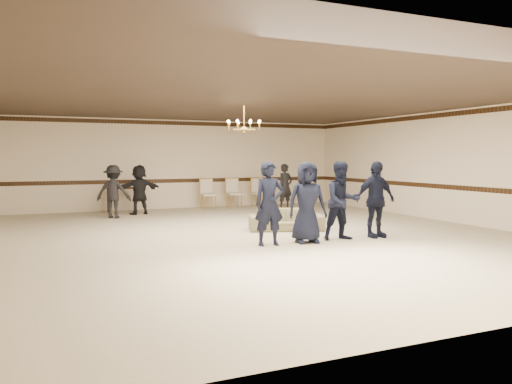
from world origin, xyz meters
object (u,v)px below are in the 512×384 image
chandelier (244,117)px  banquet_chair_mid (234,193)px  banquet_chair_right (259,193)px  boy_c (342,201)px  adult_left (113,192)px  boy_a (269,204)px  boy_d (375,199)px  boy_b (307,202)px  settee (286,219)px  adult_right (285,187)px  console_table (122,200)px  banquet_chair_left (208,194)px  adult_mid (139,190)px

chandelier → banquet_chair_mid: 6.05m
banquet_chair_right → boy_c: bearing=-104.0°
chandelier → adult_left: chandelier is taller
boy_c → chandelier: bearing=127.0°
banquet_chair_right → chandelier: bearing=-121.5°
boy_a → adult_left: boy_a is taller
adult_left → banquet_chair_right: size_ratio=1.53×
chandelier → banquet_chair_right: (2.74, 5.30, -2.35)m
boy_d → adult_left: size_ratio=1.09×
chandelier → boy_b: size_ratio=0.53×
boy_b → settee: boy_b is taller
adult_left → adult_right: same height
boy_c → console_table: boy_c is taller
banquet_chair_left → banquet_chair_right: 2.00m
chandelier → settee: size_ratio=0.50×
adult_right → banquet_chair_mid: size_ratio=1.53×
banquet_chair_left → console_table: (-3.00, 0.20, -0.11)m
boy_b → adult_left: bearing=125.8°
adult_mid → banquet_chair_mid: (3.59, 0.77, -0.28)m
settee → boy_d: bearing=-35.0°
settee → banquet_chair_left: size_ratio=1.78×
boy_d → banquet_chair_mid: (-0.57, 7.65, -0.35)m
banquet_chair_mid → boy_d: bearing=-83.1°
adult_left → banquet_chair_left: (3.49, 1.47, -0.28)m
chandelier → boy_c: bearing=-58.9°
adult_left → banquet_chair_mid: adult_left is taller
boy_b → adult_mid: size_ratio=1.09×
boy_a → boy_c: bearing=5.0°
boy_d → banquet_chair_left: (-1.57, 7.65, -0.35)m
boy_c → adult_mid: 7.62m
settee → console_table: 6.82m
boy_d → banquet_chair_left: boy_d is taller
boy_c → boy_d: (0.90, 0.00, 0.00)m
banquet_chair_left → chandelier: bearing=-99.3°
adult_right → console_table: bearing=154.9°
chandelier → console_table: 6.43m
chandelier → adult_mid: bearing=112.1°
settee → banquet_chair_left: bearing=110.2°
chandelier → adult_right: size_ratio=0.58×
boy_b → banquet_chair_mid: boy_b is taller
chandelier → banquet_chair_left: bearing=82.0°
boy_c → banquet_chair_right: bearing=86.1°
settee → banquet_chair_left: (-0.20, 5.82, 0.25)m
adult_mid → adult_right: bearing=162.7°
adult_mid → banquet_chair_left: bearing=-176.3°
adult_left → boy_d: bearing=154.1°
boy_a → console_table: bearing=108.4°
boy_c → adult_mid: bearing=121.3°
boy_b → adult_mid: boy_b is taller
console_table → boy_a: bearing=-72.9°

